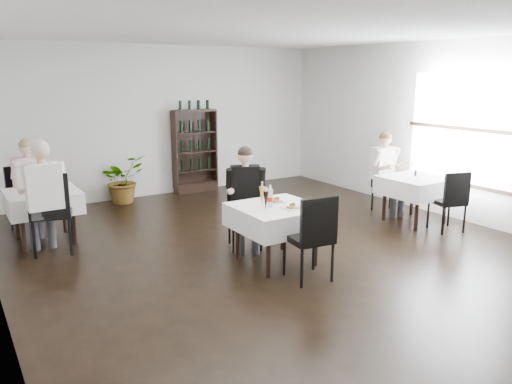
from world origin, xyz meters
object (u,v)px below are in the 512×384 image
Objects in this scene: diner_main at (246,190)px; main_table at (276,217)px; potted_tree at (123,179)px; wine_shelf at (195,152)px.

main_table is at bearing -87.26° from diner_main.
potted_tree reaches higher than main_table.
potted_tree is at bearing -175.89° from wine_shelf.
diner_main is at bearing -79.32° from potted_tree.
wine_shelf is 3.73m from diner_main.
potted_tree is (-0.69, 4.20, -0.16)m from main_table.
potted_tree is (-1.59, -0.11, -0.39)m from wine_shelf.
wine_shelf is 4.41m from main_table.
diner_main is (-0.03, 0.70, 0.22)m from main_table.
wine_shelf is 1.70× the size of main_table.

